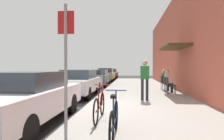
{
  "coord_description": "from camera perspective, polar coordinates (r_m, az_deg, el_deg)",
  "views": [
    {
      "loc": [
        1.63,
        -7.05,
        1.5
      ],
      "look_at": [
        0.34,
        6.47,
        1.35
      ],
      "focal_mm": 30.84,
      "sensor_mm": 36.0,
      "label": 1
    }
  ],
  "objects": [
    {
      "name": "cafe_chair_1",
      "position": [
        11.33,
        16.02,
        -3.82
      ],
      "size": [
        0.45,
        0.45,
        0.87
      ],
      "color": "black",
      "rests_on": "sidewalk_slab"
    },
    {
      "name": "ground_plane",
      "position": [
        7.39,
        -7.57,
        -11.08
      ],
      "size": [
        60.0,
        60.0,
        0.0
      ],
      "primitive_type": "plane",
      "color": "#2D2D30"
    },
    {
      "name": "street_sign",
      "position": [
        3.78,
        -13.55,
        2.74
      ],
      "size": [
        0.32,
        0.06,
        2.6
      ],
      "color": "gray",
      "rests_on": "sidewalk_slab"
    },
    {
      "name": "parked_car_1",
      "position": [
        10.41,
        -9.8,
        -3.62
      ],
      "size": [
        1.8,
        4.4,
        1.4
      ],
      "color": "#B7B7BC",
      "rests_on": "ground_plane"
    },
    {
      "name": "parked_car_4",
      "position": [
        27.45,
        -0.27,
        -1.01
      ],
      "size": [
        1.8,
        4.4,
        1.37
      ],
      "color": "maroon",
      "rests_on": "ground_plane"
    },
    {
      "name": "seated_patron_1",
      "position": [
        11.33,
        16.32,
        -2.84
      ],
      "size": [
        0.43,
        0.36,
        1.29
      ],
      "color": "#232838",
      "rests_on": "sidewalk_slab"
    },
    {
      "name": "sidewalk_slab",
      "position": [
        9.18,
        9.35,
        -8.39
      ],
      "size": [
        4.5,
        32.0,
        0.12
      ],
      "primitive_type": "cube",
      "color": "#9E9B93",
      "rests_on": "ground_plane"
    },
    {
      "name": "pedestrian_standing",
      "position": [
        8.28,
        9.68,
        -2.0
      ],
      "size": [
        0.36,
        0.22,
        1.7
      ],
      "color": "#232838",
      "rests_on": "sidewalk_slab"
    },
    {
      "name": "seated_patron_2",
      "position": [
        12.42,
        15.36,
        -2.54
      ],
      "size": [
        0.45,
        0.39,
        1.29
      ],
      "color": "#232838",
      "rests_on": "sidewalk_slab"
    },
    {
      "name": "parking_meter",
      "position": [
        8.17,
        -2.88,
        -3.66
      ],
      "size": [
        0.12,
        0.1,
        1.32
      ],
      "color": "slate",
      "rests_on": "sidewalk_slab"
    },
    {
      "name": "building_facade",
      "position": [
        9.68,
        23.91,
        10.16
      ],
      "size": [
        1.4,
        32.0,
        6.23
      ],
      "color": "#BC5442",
      "rests_on": "ground_plane"
    },
    {
      "name": "parked_car_2",
      "position": [
        16.11,
        -4.33,
        -2.16
      ],
      "size": [
        1.8,
        4.4,
        1.35
      ],
      "color": "#47514C",
      "rests_on": "ground_plane"
    },
    {
      "name": "cafe_chair_0",
      "position": [
        10.6,
        16.76,
        -4.12
      ],
      "size": [
        0.46,
        0.46,
        0.87
      ],
      "color": "black",
      "rests_on": "sidewalk_slab"
    },
    {
      "name": "parked_car_3",
      "position": [
        21.78,
        -1.77,
        -1.32
      ],
      "size": [
        1.8,
        4.4,
        1.47
      ],
      "color": "#A58433",
      "rests_on": "ground_plane"
    },
    {
      "name": "cafe_chair_2",
      "position": [
        12.41,
        15.09,
        -3.43
      ],
      "size": [
        0.48,
        0.48,
        0.87
      ],
      "color": "black",
      "rests_on": "sidewalk_slab"
    },
    {
      "name": "bicycle_0",
      "position": [
        3.86,
        0.65,
        -14.69
      ],
      "size": [
        0.46,
        1.71,
        0.9
      ],
      "color": "black",
      "rests_on": "sidewalk_slab"
    },
    {
      "name": "parked_car_0",
      "position": [
        5.58,
        -24.1,
        -7.35
      ],
      "size": [
        1.8,
        4.4,
        1.4
      ],
      "color": "silver",
      "rests_on": "ground_plane"
    },
    {
      "name": "bicycle_1",
      "position": [
        5.19,
        -3.73,
        -10.71
      ],
      "size": [
        0.46,
        1.71,
        0.9
      ],
      "color": "black",
      "rests_on": "sidewalk_slab"
    }
  ]
}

